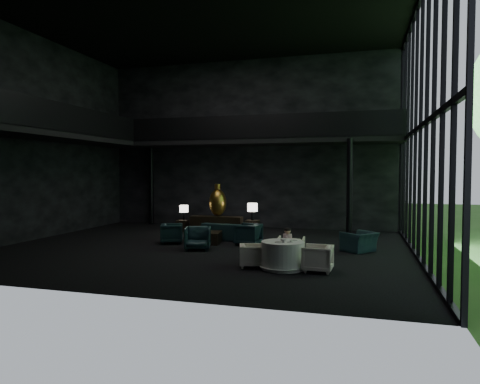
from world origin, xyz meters
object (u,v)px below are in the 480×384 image
(lounge_armchair_south, at_px, (198,236))
(coffee_table, at_px, (207,238))
(window_armchair, at_px, (359,239))
(dining_chair_west, at_px, (252,256))
(sofa, at_px, (226,227))
(console, at_px, (216,225))
(dining_chair_east, at_px, (318,257))
(bronze_urn, at_px, (218,202))
(lounge_armchair_west, at_px, (172,232))
(dining_chair_north, at_px, (291,247))
(table_lamp_right, at_px, (252,208))
(child, at_px, (287,237))
(side_table_left, at_px, (182,226))
(dining_table, at_px, (283,257))
(lounge_armchair_east, at_px, (248,232))
(side_table_right, at_px, (252,227))

(lounge_armchair_south, bearing_deg, coffee_table, 80.00)
(window_armchair, distance_m, dining_chair_west, 4.26)
(sofa, height_order, lounge_armchair_south, sofa)
(console, xyz_separation_m, dining_chair_east, (4.92, -6.08, 0.02))
(bronze_urn, distance_m, window_armchair, 6.76)
(lounge_armchair_west, bearing_deg, dining_chair_north, -135.43)
(lounge_armchair_south, bearing_deg, table_lamp_right, 61.10)
(coffee_table, xyz_separation_m, dining_chair_west, (2.56, -3.34, 0.09))
(lounge_armchair_south, bearing_deg, dining_chair_east, -42.66)
(child, bearing_deg, bronze_urn, -53.12)
(side_table_left, relative_size, sofa, 0.20)
(coffee_table, bearing_deg, lounge_armchair_west, -164.62)
(bronze_urn, relative_size, coffee_table, 1.46)
(window_armchair, height_order, dining_chair_east, window_armchair)
(console, distance_m, dining_chair_east, 7.82)
(table_lamp_right, height_order, dining_chair_east, table_lamp_right)
(window_armchair, height_order, dining_table, window_armchair)
(child, bearing_deg, lounge_armchair_west, -24.05)
(dining_chair_west, bearing_deg, window_armchair, -58.14)
(lounge_armchair_west, relative_size, lounge_armchair_east, 0.87)
(table_lamp_right, distance_m, lounge_armchair_west, 3.88)
(table_lamp_right, bearing_deg, side_table_left, -179.52)
(lounge_armchair_east, distance_m, lounge_armchair_south, 1.97)
(table_lamp_right, height_order, sofa, table_lamp_right)
(table_lamp_right, bearing_deg, coffee_table, -111.40)
(console, xyz_separation_m, lounge_armchair_east, (2.09, -2.59, 0.11))
(lounge_armchair_west, relative_size, dining_chair_east, 1.08)
(side_table_left, relative_size, dining_chair_west, 0.83)
(side_table_left, distance_m, lounge_armchair_west, 3.14)
(side_table_left, bearing_deg, lounge_armchair_east, -35.22)
(table_lamp_right, relative_size, lounge_armchair_west, 0.87)
(side_table_right, relative_size, lounge_armchair_south, 0.63)
(lounge_armchair_east, distance_m, dining_table, 3.92)
(dining_chair_east, bearing_deg, console, -137.84)
(coffee_table, height_order, dining_chair_north, dining_chair_north)
(lounge_armchair_east, relative_size, dining_chair_east, 1.24)
(lounge_armchair_west, xyz_separation_m, dining_chair_north, (4.75, -1.99, 0.00))
(lounge_armchair_east, bearing_deg, child, 44.29)
(dining_table, relative_size, dining_chair_west, 2.17)
(console, relative_size, lounge_armchair_west, 2.76)
(console, relative_size, lounge_armchair_south, 2.40)
(side_table_right, height_order, dining_chair_west, dining_chair_west)
(console, distance_m, dining_chair_north, 6.42)
(lounge_armchair_east, height_order, coffee_table, lounge_armchair_east)
(table_lamp_right, distance_m, dining_chair_west, 6.27)
(console, bearing_deg, lounge_armchair_south, -80.19)
(side_table_left, height_order, side_table_right, side_table_right)
(side_table_left, distance_m, dining_chair_north, 7.54)
(sofa, xyz_separation_m, lounge_armchair_west, (-1.67, -1.36, -0.07))
(sofa, relative_size, window_armchair, 2.62)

